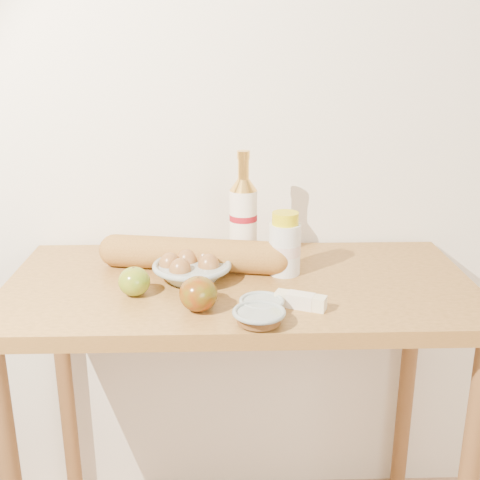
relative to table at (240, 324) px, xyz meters
name	(u,v)px	position (x,y,z in m)	size (l,w,h in m)	color
back_wall	(236,109)	(0.00, 0.33, 0.52)	(3.50, 0.02, 2.60)	white
table	(240,324)	(0.00, 0.00, 0.00)	(1.20, 0.60, 0.90)	#B07C38
bourbon_bottle	(243,218)	(0.01, 0.14, 0.25)	(0.08, 0.08, 0.31)	white
cream_bottle	(285,245)	(0.12, 0.05, 0.20)	(0.09, 0.09, 0.17)	silver
egg_bowl	(191,269)	(-0.12, 0.01, 0.15)	(0.27, 0.27, 0.07)	#919E9A
baguette	(195,254)	(-0.12, 0.08, 0.17)	(0.54, 0.18, 0.09)	#B47D37
apple_yellowgreen	(134,281)	(-0.26, -0.09, 0.16)	(0.08, 0.08, 0.07)	olive
apple_redgreen_front	(199,291)	(-0.10, -0.14, 0.16)	(0.08, 0.08, 0.07)	#91070B
apple_redgreen_right	(198,294)	(-0.10, -0.18, 0.16)	(0.10, 0.10, 0.08)	maroon
sugar_bowl	(259,316)	(0.03, -0.25, 0.14)	(0.14, 0.14, 0.03)	gray
syrup_bowl	(262,305)	(0.04, -0.19, 0.14)	(0.13, 0.13, 0.03)	#929F9A
butter_stick	(300,301)	(0.14, -0.17, 0.14)	(0.12, 0.08, 0.04)	beige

